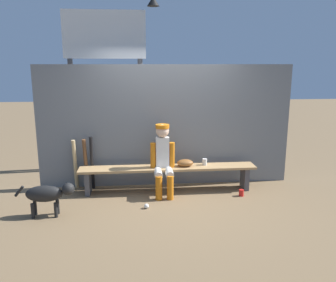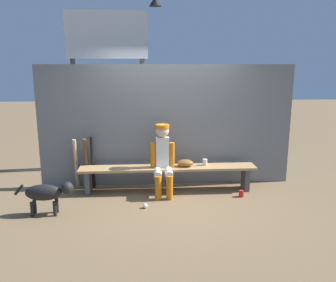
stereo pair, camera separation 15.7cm
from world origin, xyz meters
name	(u,v)px [view 1 (the left image)]	position (x,y,z in m)	size (l,w,h in m)	color
ground_plane	(168,191)	(0.00, 0.00, 0.00)	(30.00, 30.00, 0.00)	brown
chainlink_fence	(166,126)	(0.00, 0.37, 1.07)	(4.47, 0.03, 2.14)	slate
dugout_bench	(168,171)	(0.00, 0.00, 0.35)	(3.01, 0.36, 0.44)	tan
player_seated	(163,157)	(-0.09, -0.11, 0.63)	(0.41, 0.55, 1.17)	silver
baseball_glove	(185,163)	(0.29, 0.00, 0.50)	(0.28, 0.20, 0.12)	brown
bat_aluminum_black	(92,163)	(-1.30, 0.22, 0.48)	(0.06, 0.06, 0.95)	black
bat_wood_dark	(86,164)	(-1.40, 0.22, 0.45)	(0.06, 0.06, 0.91)	brown
bat_wood_natural	(75,164)	(-1.60, 0.27, 0.44)	(0.06, 0.06, 0.89)	tan
baseball	(146,206)	(-0.39, -0.71, 0.04)	(0.07, 0.07, 0.07)	white
cup_on_ground	(241,193)	(1.19, -0.35, 0.06)	(0.08, 0.08, 0.11)	red
cup_on_bench	(205,162)	(0.64, 0.05, 0.49)	(0.08, 0.08, 0.11)	silver
scoreboard	(108,54)	(-1.06, 1.52, 2.34)	(1.89, 0.27, 3.41)	#3F3F42
dog	(48,194)	(-1.80, -0.84, 0.34)	(0.84, 0.20, 0.49)	black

